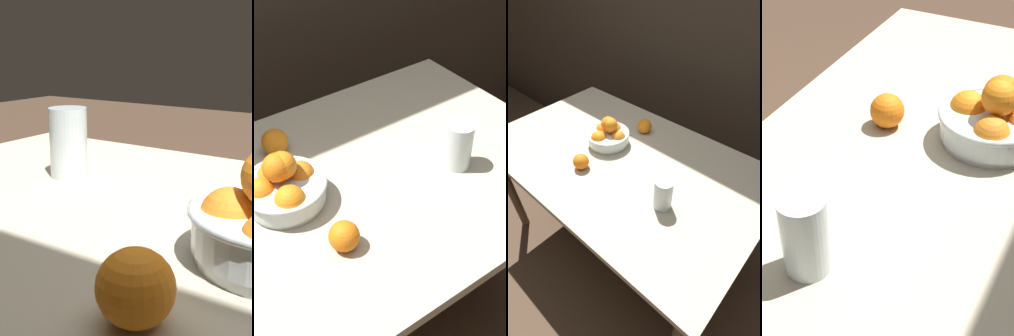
# 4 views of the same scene
# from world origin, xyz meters

# --- Properties ---
(dining_table) EXTENTS (1.38, 0.85, 0.74)m
(dining_table) POSITION_xyz_m (0.00, 0.00, 0.66)
(dining_table) COLOR #B7AD93
(dining_table) RESTS_ON ground_plane
(fruit_bowl) EXTENTS (0.22, 0.22, 0.15)m
(fruit_bowl) POSITION_xyz_m (-0.12, 0.04, 0.79)
(fruit_bowl) COLOR silver
(fruit_bowl) RESTS_ON dining_table
(juice_glass) EXTENTS (0.07, 0.07, 0.14)m
(juice_glass) POSITION_xyz_m (0.33, -0.11, 0.80)
(juice_glass) COLOR #F4A314
(juice_glass) RESTS_ON dining_table
(orange_loose_front) EXTENTS (0.07, 0.07, 0.07)m
(orange_loose_front) POSITION_xyz_m (-0.08, -0.18, 0.78)
(orange_loose_front) COLOR orange
(orange_loose_front) RESTS_ON dining_table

